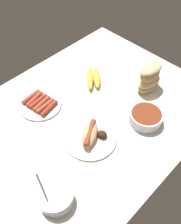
{
  "coord_description": "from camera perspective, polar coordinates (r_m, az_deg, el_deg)",
  "views": [
    {
      "loc": [
        53.98,
        56.38,
        93.64
      ],
      "look_at": [
        -0.87,
        2.38,
        3.0
      ],
      "focal_mm": 41.78,
      "sensor_mm": 36.0,
      "label": 1
    }
  ],
  "objects": [
    {
      "name": "plate_hotdog_assembled",
      "position": [
        1.12,
        -0.0,
        -5.27
      ],
      "size": [
        23.23,
        23.23,
        5.61
      ],
      "color": "white",
      "rests_on": "ground_plane"
    },
    {
      "name": "bowl_chili",
      "position": [
        1.2,
        12.01,
        -1.05
      ],
      "size": [
        15.0,
        15.0,
        5.3
      ],
      "color": "white",
      "rests_on": "ground_plane"
    },
    {
      "name": "bread_stack",
      "position": [
        1.32,
        12.77,
        7.38
      ],
      "size": [
        15.07,
        10.0,
        14.4
      ],
      "color": "#DBB77A",
      "rests_on": "ground_plane"
    },
    {
      "name": "ground_plane",
      "position": [
        1.23,
        -1.07,
        -0.98
      ],
      "size": [
        120.0,
        90.0,
        3.0
      ],
      "primitive_type": "cube",
      "color": "silver"
    },
    {
      "name": "bowl_coleslaw",
      "position": [
        0.99,
        -7.65,
        -17.88
      ],
      "size": [
        13.06,
        13.06,
        15.8
      ],
      "color": "silver",
      "rests_on": "ground_plane"
    },
    {
      "name": "banana_bunch",
      "position": [
        1.37,
        0.62,
        7.47
      ],
      "size": [
        16.62,
        16.49,
        3.53
      ],
      "color": "gold",
      "rests_on": "ground_plane"
    },
    {
      "name": "plate_sausages",
      "position": [
        1.27,
        -10.98,
        1.8
      ],
      "size": [
        20.46,
        20.46,
        3.2
      ],
      "color": "white",
      "rests_on": "ground_plane"
    }
  ]
}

